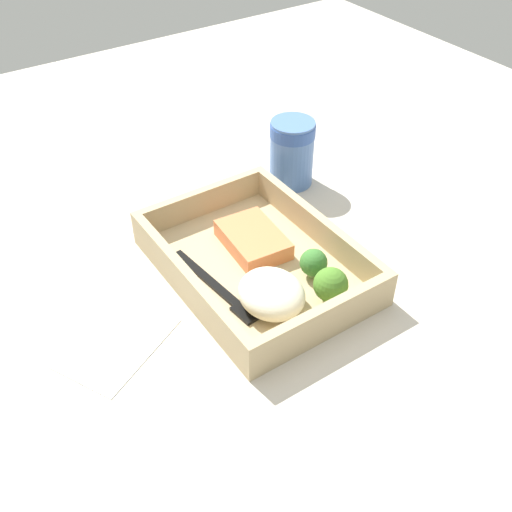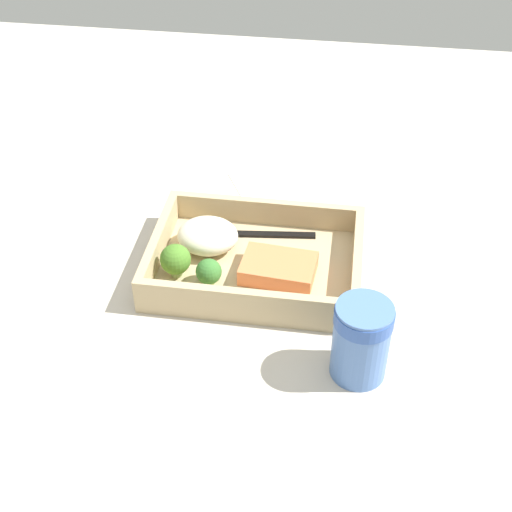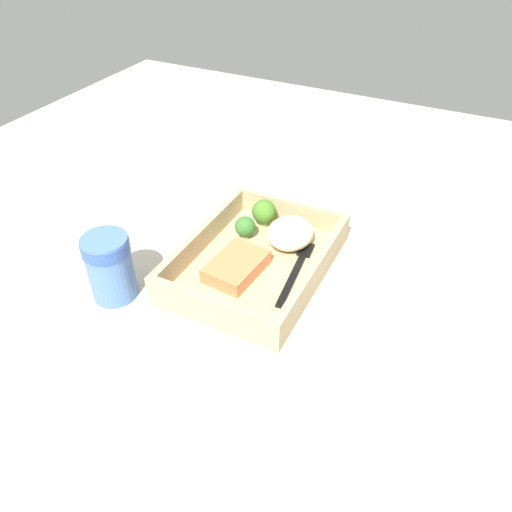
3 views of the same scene
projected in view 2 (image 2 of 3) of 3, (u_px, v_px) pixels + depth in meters
The scene contains 10 objects.
ground_plane at pixel (256, 277), 98.56cm from camera, with size 160.00×160.00×2.00cm, color beige.
takeout_tray at pixel (256, 268), 97.54cm from camera, with size 28.29×20.71×1.20cm, color tan.
tray_rim at pixel (256, 254), 95.93cm from camera, with size 28.29×20.71×3.85cm.
salmon_fillet at pixel (278, 268), 94.72cm from camera, with size 9.71×6.69×2.34cm, color #EC7B4A.
mashed_potatoes at pixel (208, 236), 98.63cm from camera, with size 8.49×7.48×4.23cm, color #EAE3C4.
broccoli_floret_1 at pixel (209, 272), 92.84cm from camera, with size 3.44×3.44×3.83cm.
broccoli_floret_2 at pixel (176, 260), 93.93cm from camera, with size 4.13×4.13×4.71cm.
fork at pixel (253, 234), 102.00cm from camera, with size 15.89×3.38×0.44cm.
paper_cup at pixel (362, 337), 80.35cm from camera, with size 6.73×6.73×10.23cm.
receipt_slip at pixel (267, 189), 113.09cm from camera, with size 8.89×12.82×0.24cm, color white.
Camera 2 is at (-10.80, 73.41, 63.93)cm, focal length 50.00 mm.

